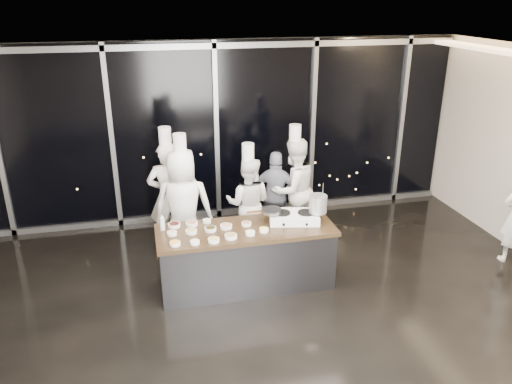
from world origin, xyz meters
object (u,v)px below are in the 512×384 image
at_px(stove, 294,217).
at_px(chef_center, 248,203).
at_px(demo_counter, 246,257).
at_px(guest, 276,195).
at_px(frying_pan, 271,211).
at_px(chef_right, 293,189).
at_px(chef_left, 183,206).
at_px(stock_pot, 318,204).
at_px(chef_far_left, 169,197).

bearing_deg(stove, chef_center, 124.32).
distance_m(demo_counter, guest, 1.64).
relative_size(demo_counter, frying_pan, 4.74).
distance_m(demo_counter, chef_right, 1.75).
bearing_deg(frying_pan, chef_left, 157.60).
bearing_deg(guest, chef_left, 37.03).
height_order(frying_pan, chef_right, chef_right).
height_order(stock_pot, chef_center, chef_center).
bearing_deg(stove, chef_left, 161.97).
bearing_deg(chef_left, demo_counter, 140.01).
relative_size(frying_pan, chef_far_left, 0.25).
distance_m(frying_pan, chef_far_left, 1.81).
bearing_deg(frying_pan, chef_far_left, 150.63).
xyz_separation_m(stove, guest, (0.10, 1.31, -0.20)).
xyz_separation_m(demo_counter, stove, (0.71, 0.08, 0.51)).
bearing_deg(guest, chef_center, 46.27).
height_order(chef_left, guest, chef_left).
relative_size(demo_counter, chef_left, 1.21).
bearing_deg(guest, stock_pot, 120.29).
height_order(stock_pot, chef_left, chef_left).
bearing_deg(demo_counter, chef_center, 76.18).
relative_size(demo_counter, stove, 3.21).
bearing_deg(chef_left, chef_far_left, -53.84).
bearing_deg(frying_pan, stove, 1.20).
bearing_deg(frying_pan, demo_counter, -147.96).
distance_m(chef_left, chef_right, 1.89).
xyz_separation_m(stove, chef_left, (-1.48, 0.86, -0.05)).
bearing_deg(demo_counter, chef_far_left, 125.55).
relative_size(stove, guest, 0.50).
distance_m(chef_center, guest, 0.59).
bearing_deg(demo_counter, chef_right, 50.29).
bearing_deg(demo_counter, stove, 6.32).
height_order(chef_center, chef_right, chef_right).
distance_m(stove, frying_pan, 0.34).
relative_size(chef_center, chef_right, 0.89).
bearing_deg(chef_right, stock_pot, 67.93).
relative_size(chef_far_left, chef_right, 1.04).
relative_size(stove, chef_left, 0.38).
bearing_deg(chef_center, stove, 132.84).
height_order(chef_left, chef_right, chef_left).
bearing_deg(chef_center, frying_pan, 117.06).
distance_m(demo_counter, chef_far_left, 1.71).
xyz_separation_m(stove, chef_far_left, (-1.67, 1.26, -0.04)).
bearing_deg(chef_right, frying_pan, 39.31).
distance_m(stove, chef_left, 1.72).
bearing_deg(demo_counter, frying_pan, 19.83).
relative_size(stove, frying_pan, 1.47).
bearing_deg(stove, demo_counter, -161.47).
xyz_separation_m(stock_pot, guest, (-0.22, 1.39, -0.40)).
distance_m(demo_counter, frying_pan, 0.74).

